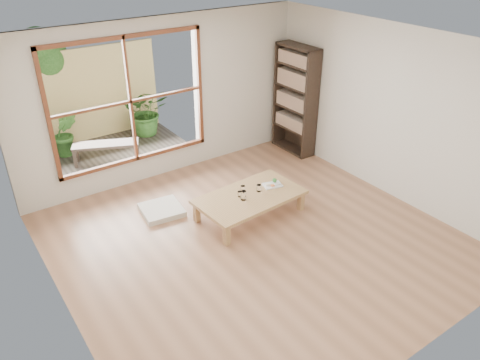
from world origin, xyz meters
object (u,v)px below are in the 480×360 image
object	(u,v)px
low_table	(250,198)
bookshelf	(295,100)
garden_bench	(106,146)
food_tray	(273,184)

from	to	relation	value
low_table	bookshelf	bearing A→B (deg)	30.85
low_table	garden_bench	distance (m)	3.05
bookshelf	garden_bench	xyz separation A→B (m)	(-3.10, 1.47, -0.66)
bookshelf	garden_bench	world-z (taller)	bookshelf
low_table	bookshelf	xyz separation A→B (m)	(2.02, 1.38, 0.68)
bookshelf	garden_bench	distance (m)	3.50
bookshelf	food_tray	bearing A→B (deg)	-139.33
garden_bench	food_tray	bearing A→B (deg)	-36.85
garden_bench	low_table	bearing A→B (deg)	-44.83
low_table	garden_bench	xyz separation A→B (m)	(-1.09, 2.85, 0.03)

